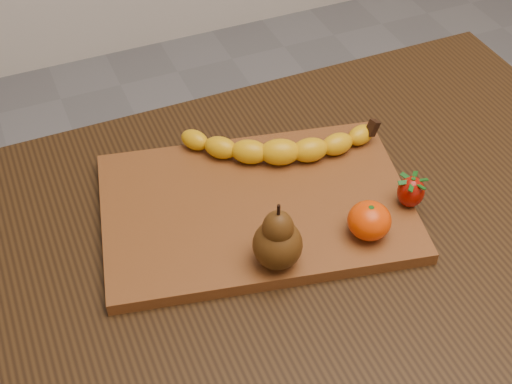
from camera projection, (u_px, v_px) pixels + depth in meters
name	position (u px, v px, depth m)	size (l,w,h in m)	color
table	(322.00, 260.00, 1.12)	(1.00, 0.70, 0.76)	black
cutting_board	(256.00, 207.00, 1.05)	(0.45, 0.30, 0.02)	brown
banana	(280.00, 152.00, 1.09)	(0.26, 0.07, 0.04)	#E5A60A
pear	(278.00, 235.00, 0.93)	(0.07, 0.07, 0.10)	#4B2A0C
mandarin	(369.00, 221.00, 0.98)	(0.06, 0.06, 0.05)	#E03B02
strawberry	(411.00, 191.00, 1.03)	(0.04, 0.04, 0.05)	#960D04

